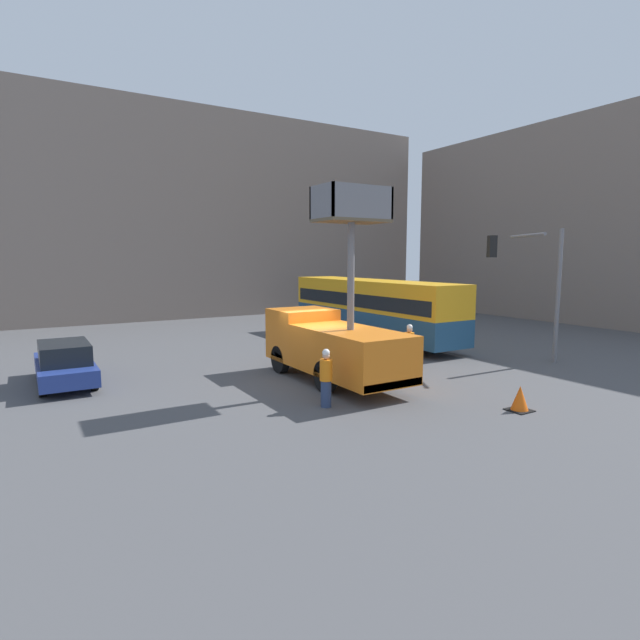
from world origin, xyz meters
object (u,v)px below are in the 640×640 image
(traffic_light_pole, at_px, (534,273))
(city_bus, at_px, (372,305))
(traffic_cone_near_truck, at_px, (520,399))
(road_worker_directing, at_px, (409,347))
(road_worker_near_truck, at_px, (326,378))
(parked_car_curbside, at_px, (65,363))
(utility_truck, at_px, (332,341))

(traffic_light_pole, bearing_deg, city_bus, 106.15)
(traffic_cone_near_truck, bearing_deg, road_worker_directing, 81.16)
(road_worker_near_truck, distance_m, traffic_cone_near_truck, 5.71)
(road_worker_near_truck, xyz_separation_m, parked_car_curbside, (-6.50, 7.01, -0.12))
(city_bus, bearing_deg, parked_car_curbside, 108.62)
(utility_truck, relative_size, road_worker_directing, 3.72)
(traffic_light_pole, height_order, road_worker_directing, traffic_light_pole)
(road_worker_directing, distance_m, traffic_cone_near_truck, 6.03)
(utility_truck, height_order, traffic_light_pole, utility_truck)
(city_bus, distance_m, road_worker_near_truck, 12.44)
(utility_truck, height_order, traffic_cone_near_truck, utility_truck)
(traffic_cone_near_truck, bearing_deg, utility_truck, 116.08)
(city_bus, relative_size, road_worker_directing, 6.66)
(utility_truck, xyz_separation_m, city_bus, (6.66, 6.51, 0.44))
(road_worker_near_truck, distance_m, parked_car_curbside, 9.56)
(utility_truck, relative_size, traffic_light_pole, 1.19)
(city_bus, relative_size, road_worker_near_truck, 6.84)
(parked_car_curbside, bearing_deg, city_bus, 7.74)
(road_worker_directing, relative_size, traffic_cone_near_truck, 2.43)
(traffic_light_pole, xyz_separation_m, road_worker_directing, (-5.24, 1.72, -2.93))
(city_bus, relative_size, traffic_cone_near_truck, 16.22)
(utility_truck, xyz_separation_m, parked_car_curbside, (-8.33, 4.47, -0.71))
(utility_truck, distance_m, road_worker_directing, 3.80)
(utility_truck, xyz_separation_m, traffic_light_pole, (9.00, -1.58, 2.36))
(city_bus, bearing_deg, traffic_cone_near_truck, 173.61)
(traffic_light_pole, relative_size, parked_car_curbside, 1.23)
(utility_truck, bearing_deg, traffic_light_pole, -9.96)
(utility_truck, relative_size, city_bus, 0.56)
(traffic_light_pole, xyz_separation_m, road_worker_near_truck, (-10.83, -0.96, -2.95))
(city_bus, height_order, parked_car_curbside, city_bus)
(utility_truck, height_order, road_worker_near_truck, utility_truck)
(city_bus, height_order, traffic_cone_near_truck, city_bus)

